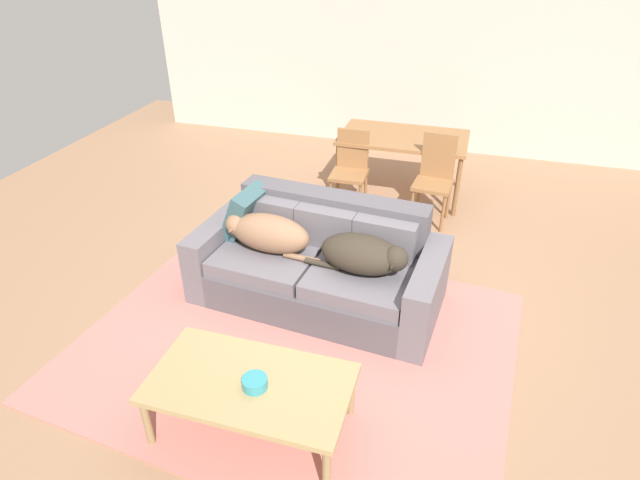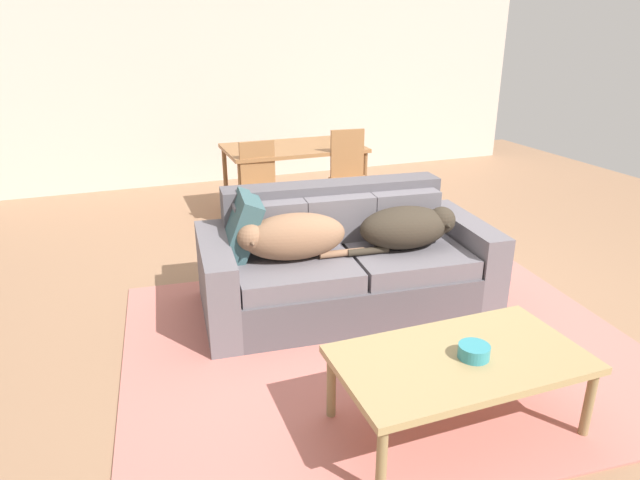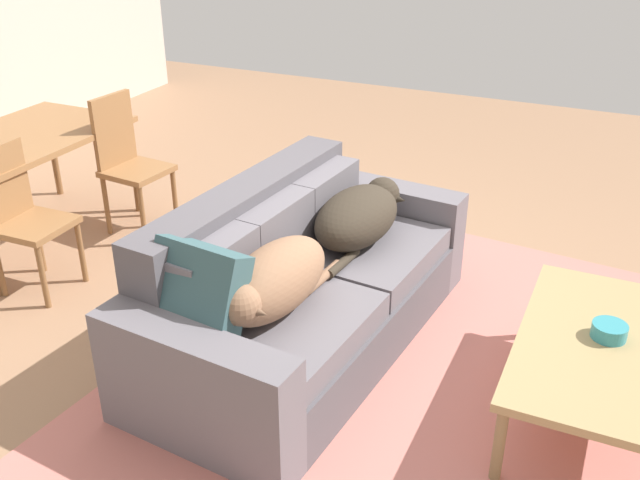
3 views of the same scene
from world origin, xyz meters
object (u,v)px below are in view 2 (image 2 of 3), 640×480
coffee_table (460,363)px  dining_table (293,152)px  dog_on_left_cushion (291,237)px  couch (344,263)px  dining_chair_near_right (350,173)px  dog_on_right_cushion (408,227)px  throw_pillow_by_left_arm (241,227)px  bowl_on_coffee_table (474,351)px  dining_chair_near_left (261,184)px

coffee_table → dining_table: dining_table is taller
dog_on_left_cushion → couch: bearing=17.2°
couch → dining_chair_near_right: (0.79, 1.72, 0.21)m
dog_on_right_cushion → couch: bearing=162.2°
coffee_table → dining_table: size_ratio=0.86×
throw_pillow_by_left_arm → dining_chair_near_right: size_ratio=0.46×
couch → bowl_on_coffee_table: size_ratio=13.77×
dining_chair_near_right → throw_pillow_by_left_arm: bearing=-128.6°
throw_pillow_by_left_arm → bowl_on_coffee_table: bearing=-65.0°
couch → dog_on_right_cushion: 0.54m
couch → bowl_on_coffee_table: bearing=-83.1°
dog_on_left_cushion → dining_chair_near_right: 2.20m
coffee_table → dining_table: bearing=84.7°
dog_on_right_cushion → dining_chair_near_left: bearing=112.0°
throw_pillow_by_left_arm → couch: bearing=-10.1°
bowl_on_coffee_table → dining_chair_near_right: size_ratio=0.16×
dog_on_left_cushion → coffee_table: dog_on_left_cushion is taller
dining_chair_near_right → bowl_on_coffee_table: bearing=-97.5°
dog_on_right_cushion → dining_chair_near_left: size_ratio=0.92×
dining_chair_near_left → bowl_on_coffee_table: bearing=-87.8°
coffee_table → dining_table: 3.83m
dining_table → couch: bearing=-98.7°
couch → throw_pillow_by_left_arm: size_ratio=4.93×
couch → bowl_on_coffee_table: 1.56m
coffee_table → dining_chair_near_right: dining_chair_near_right is taller
dog_on_left_cushion → dining_chair_near_right: dining_chair_near_right is taller
dining_chair_near_right → couch: bearing=-109.3°
coffee_table → dining_chair_near_left: (-0.16, 3.29, 0.11)m
dining_table → dining_chair_near_left: (-0.51, -0.52, -0.18)m
couch → dining_chair_near_left: (-0.16, 1.76, 0.18)m
dining_chair_near_left → dining_chair_near_right: dining_chair_near_right is taller
couch → dining_chair_near_left: size_ratio=2.40×
throw_pillow_by_left_arm → dining_chair_near_right: bearing=46.1°
dining_table → coffee_table: bearing=-95.3°
dog_on_right_cushion → coffee_table: dog_on_right_cushion is taller
dining_chair_near_right → coffee_table: bearing=-98.5°
coffee_table → dining_chair_near_right: (0.79, 3.25, 0.15)m
dog_on_right_cushion → bowl_on_coffee_table: 1.44m
dog_on_left_cushion → dining_table: size_ratio=0.60×
couch → dog_on_left_cushion: bearing=-162.8°
dog_on_right_cushion → throw_pillow_by_left_arm: bearing=170.3°
dining_chair_near_left → coffee_table: bearing=-88.6°
throw_pillow_by_left_arm → dining_chair_near_right: 2.21m
throw_pillow_by_left_arm → dining_chair_near_left: bearing=70.5°
dog_on_left_cushion → bowl_on_coffee_table: size_ratio=5.56×
bowl_on_coffee_table → coffee_table: bearing=146.7°
dog_on_left_cushion → dog_on_right_cushion: (0.86, -0.08, -0.01)m
dining_table → dog_on_left_cushion: bearing=-108.4°
coffee_table → dining_chair_near_right: size_ratio=1.30×
couch → dining_chair_near_left: dining_chair_near_left is taller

